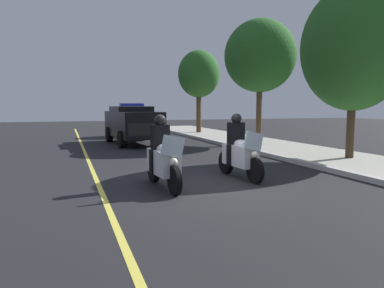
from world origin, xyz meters
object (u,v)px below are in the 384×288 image
Objects in this scene: police_motorcycle_lead_left at (163,158)px; police_suv at (132,123)px; tree_far_back at (260,56)px; tree_behind_suv at (199,74)px; police_motorcycle_lead_right at (239,152)px; tree_mid_block at (354,48)px.

police_suv reaches higher than police_motorcycle_lead_left.
police_suv is 7.18m from tree_far_back.
tree_behind_suv is (-15.47, 6.61, 3.38)m from police_motorcycle_lead_left.
police_motorcycle_lead_left is 17.16m from tree_behind_suv.
tree_far_back is (2.16, 6.00, 3.31)m from police_suv.
police_motorcycle_lead_left is 10.18m from police_suv.
police_motorcycle_lead_right is at bearing -32.87° from tree_far_back.
police_suv is 10.63m from tree_mid_block.
tree_mid_block is at bearing 2.95° from tree_behind_suv.
tree_mid_block reaches higher than police_motorcycle_lead_right.
tree_behind_suv is (-7.51, -0.45, -0.29)m from tree_far_back.
police_motorcycle_lead_right is 6.21m from tree_mid_block.
police_suv is (-10.12, 1.06, 0.37)m from police_motorcycle_lead_left.
tree_mid_block is 5.98m from tree_far_back.
tree_mid_block is at bearing 105.32° from police_motorcycle_lead_left.
tree_far_back reaches higher than police_suv.
tree_behind_suv is at bearing -177.05° from tree_mid_block.
tree_far_back is at bearing 147.13° from police_motorcycle_lead_right.
tree_far_back is 7.53m from tree_behind_suv.
tree_mid_block is (-2.00, 7.31, 3.20)m from police_motorcycle_lead_left.
police_suv is 0.84× the size of tree_mid_block.
tree_behind_suv is at bearing 163.66° from police_motorcycle_lead_right.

